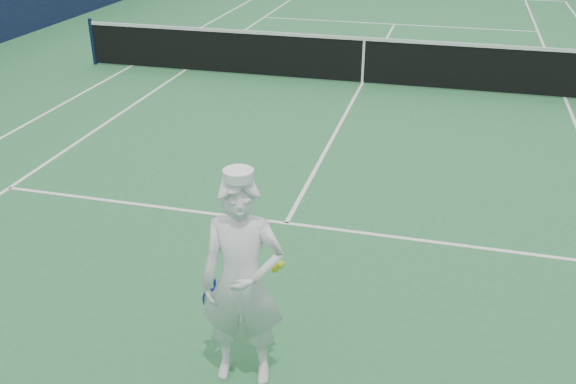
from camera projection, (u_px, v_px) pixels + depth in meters
The scene contains 4 objects.
ground at pixel (362, 84), 13.81m from camera, with size 80.00×80.00×0.00m, color #296D3C.
court_markings at pixel (362, 84), 13.81m from camera, with size 11.03×23.83×0.01m.
tennis_net at pixel (363, 58), 13.57m from camera, with size 12.88×0.09×1.07m.
tennis_player at pixel (242, 282), 5.34m from camera, with size 0.84×0.56×2.01m.
Camera 1 is at (1.85, -13.39, 4.02)m, focal length 40.00 mm.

